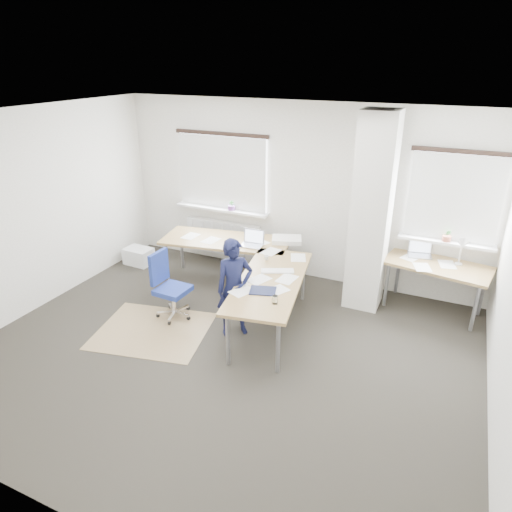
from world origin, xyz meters
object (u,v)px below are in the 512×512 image
at_px(desk_main, 249,260).
at_px(desk_side, 437,267).
at_px(person, 235,288).
at_px(task_chair, 172,299).

height_order(desk_main, desk_side, desk_side).
relative_size(desk_side, person, 1.13).
relative_size(desk_main, person, 2.12).
bearing_deg(desk_main, person, -87.72).
xyz_separation_m(desk_side, task_chair, (-3.32, -1.70, -0.42)).
xyz_separation_m(desk_side, person, (-2.31, -1.70, -0.02)).
height_order(desk_main, task_chair, desk_main).
relative_size(task_chair, person, 0.72).
bearing_deg(desk_side, desk_main, -150.38).
bearing_deg(person, desk_side, -8.18).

